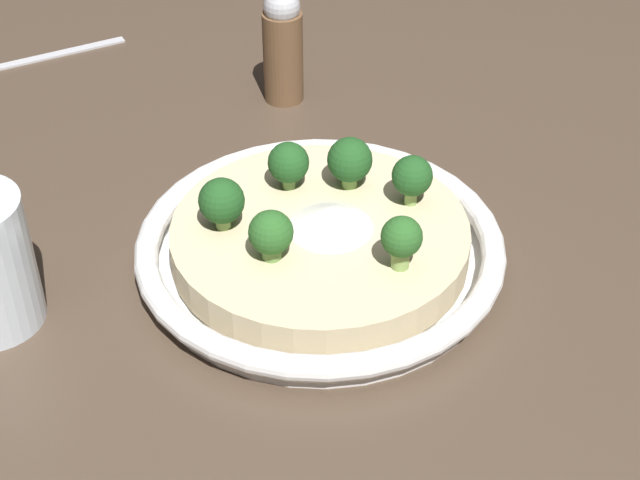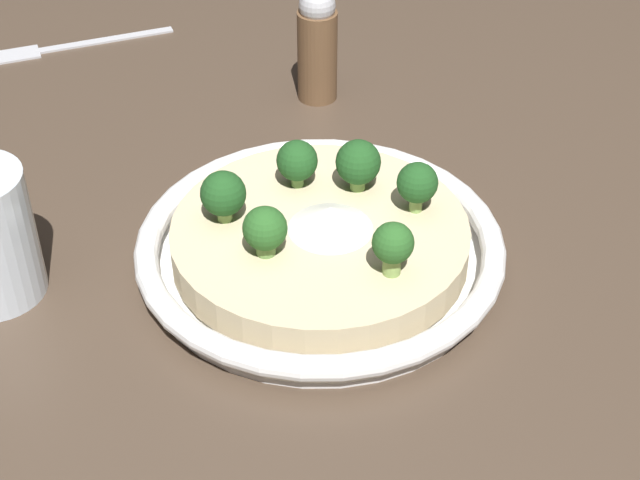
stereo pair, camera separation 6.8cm
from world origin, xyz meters
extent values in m
plane|color=#47382B|center=(0.00, 0.00, 0.00)|extent=(6.00, 6.00, 0.00)
cylinder|color=white|center=(0.00, 0.00, 0.00)|extent=(0.24, 0.24, 0.01)
torus|color=white|center=(0.00, 0.00, 0.02)|extent=(0.26, 0.26, 0.02)
cylinder|color=#CCB78E|center=(0.00, 0.00, 0.02)|extent=(0.21, 0.21, 0.02)
cone|color=white|center=(0.01, 0.00, 0.04)|extent=(0.06, 0.06, 0.02)
cylinder|color=#668E47|center=(-0.03, -0.04, 0.04)|extent=(0.02, 0.02, 0.01)
sphere|color=#285B23|center=(-0.03, -0.04, 0.05)|extent=(0.03, 0.03, 0.03)
cylinder|color=#668E47|center=(-0.03, 0.04, 0.04)|extent=(0.01, 0.01, 0.02)
sphere|color=#1E4C1E|center=(-0.03, 0.04, 0.06)|extent=(0.03, 0.03, 0.03)
cylinder|color=#84A856|center=(0.06, -0.03, 0.04)|extent=(0.01, 0.01, 0.02)
sphere|color=#285B23|center=(0.06, -0.03, 0.06)|extent=(0.03, 0.03, 0.03)
cylinder|color=#759E4C|center=(0.01, 0.05, 0.04)|extent=(0.02, 0.02, 0.02)
sphere|color=#1E4C1E|center=(0.01, 0.05, 0.06)|extent=(0.03, 0.03, 0.03)
cylinder|color=#84A856|center=(-0.07, -0.01, 0.04)|extent=(0.01, 0.01, 0.02)
sphere|color=#1E4C1E|center=(-0.07, -0.01, 0.06)|extent=(0.03, 0.03, 0.03)
cylinder|color=#84A856|center=(0.06, 0.04, 0.04)|extent=(0.01, 0.01, 0.02)
sphere|color=#1E4C1E|center=(0.06, 0.04, 0.06)|extent=(0.03, 0.03, 0.03)
cube|color=#B7B7BC|center=(-0.30, 0.27, 0.00)|extent=(0.11, 0.09, 0.00)
cube|color=#B7B7BC|center=(-0.38, 0.21, 0.00)|extent=(0.06, 0.06, 0.00)
cylinder|color=brown|center=(-0.07, 0.23, 0.04)|extent=(0.04, 0.04, 0.08)
sphere|color=#B2B2B7|center=(-0.07, 0.23, 0.09)|extent=(0.03, 0.03, 0.03)
camera|label=1|loc=(0.09, -0.53, 0.45)|focal=55.00mm
camera|label=2|loc=(0.15, -0.52, 0.45)|focal=55.00mm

